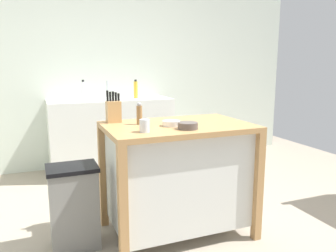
# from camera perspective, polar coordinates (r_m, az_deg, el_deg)

# --- Properties ---
(ground_plane) EXTENTS (6.45, 6.45, 0.00)m
(ground_plane) POSITION_cam_1_polar(r_m,az_deg,el_deg) (2.77, 1.21, -18.77)
(ground_plane) COLOR gray
(ground_plane) RESTS_ON ground
(wall_back) EXTENTS (5.45, 0.10, 2.60)m
(wall_back) POSITION_cam_1_polar(r_m,az_deg,el_deg) (4.58, -10.03, 9.78)
(wall_back) COLOR silver
(wall_back) RESTS_ON ground
(kitchen_island) EXTENTS (1.12, 0.74, 0.90)m
(kitchen_island) POSITION_cam_1_polar(r_m,az_deg,el_deg) (2.68, 1.60, -7.99)
(kitchen_island) COLOR #AD7F4C
(kitchen_island) RESTS_ON ground
(knife_block) EXTENTS (0.11, 0.09, 0.25)m
(knife_block) POSITION_cam_1_polar(r_m,az_deg,el_deg) (2.69, -9.30, 2.60)
(knife_block) COLOR tan
(knife_block) RESTS_ON kitchen_island
(bowl_ceramic_wide) EXTENTS (0.13, 0.13, 0.04)m
(bowl_ceramic_wide) POSITION_cam_1_polar(r_m,az_deg,el_deg) (2.50, 0.57, 0.50)
(bowl_ceramic_wide) COLOR silver
(bowl_ceramic_wide) RESTS_ON kitchen_island
(bowl_ceramic_small) EXTENTS (0.14, 0.14, 0.05)m
(bowl_ceramic_small) POSITION_cam_1_polar(r_m,az_deg,el_deg) (2.39, 3.41, 0.10)
(bowl_ceramic_small) COLOR #564C47
(bowl_ceramic_small) RESTS_ON kitchen_island
(drinking_cup) EXTENTS (0.07, 0.07, 0.09)m
(drinking_cup) POSITION_cam_1_polar(r_m,az_deg,el_deg) (2.28, -4.04, 0.05)
(drinking_cup) COLOR silver
(drinking_cup) RESTS_ON kitchen_island
(pepper_grinder) EXTENTS (0.04, 0.04, 0.17)m
(pepper_grinder) POSITION_cam_1_polar(r_m,az_deg,el_deg) (2.57, -4.91, 2.05)
(pepper_grinder) COLOR olive
(pepper_grinder) RESTS_ON kitchen_island
(trash_bin) EXTENTS (0.36, 0.28, 0.63)m
(trash_bin) POSITION_cam_1_polar(r_m,az_deg,el_deg) (2.63, -15.77, -13.13)
(trash_bin) COLOR slate
(trash_bin) RESTS_ON ground
(sink_counter) EXTENTS (1.51, 0.60, 0.92)m
(sink_counter) POSITION_cam_1_polar(r_m,az_deg,el_deg) (4.32, -9.67, -1.47)
(sink_counter) COLOR silver
(sink_counter) RESTS_ON ground
(sink_faucet) EXTENTS (0.02, 0.02, 0.22)m
(sink_faucet) POSITION_cam_1_polar(r_m,az_deg,el_deg) (4.37, -10.30, 6.18)
(sink_faucet) COLOR #B7BCC1
(sink_faucet) RESTS_ON sink_counter
(bottle_dish_soap) EXTENTS (0.05, 0.05, 0.24)m
(bottle_dish_soap) POSITION_cam_1_polar(r_m,az_deg,el_deg) (4.29, -5.54, 6.23)
(bottle_dish_soap) COLOR yellow
(bottle_dish_soap) RESTS_ON sink_counter
(bottle_hand_soap) EXTENTS (0.05, 0.05, 0.24)m
(bottle_hand_soap) POSITION_cam_1_polar(r_m,az_deg,el_deg) (4.21, -14.26, 5.91)
(bottle_hand_soap) COLOR white
(bottle_hand_soap) RESTS_ON sink_counter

